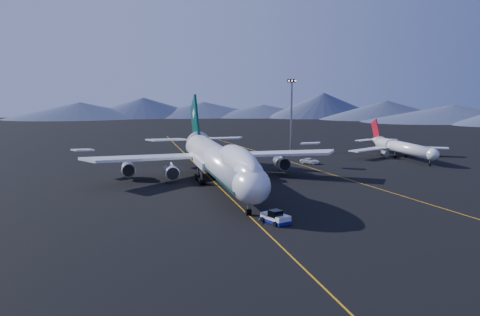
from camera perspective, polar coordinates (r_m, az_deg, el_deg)
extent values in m
plane|color=black|center=(117.99, -2.32, -3.01)|extent=(500.00, 500.00, 0.00)
cube|color=orange|center=(117.99, -2.32, -3.00)|extent=(0.25, 220.00, 0.01)
cube|color=orange|center=(136.19, 9.31, -1.59)|extent=(28.08, 198.09, 0.01)
cone|color=#454E6A|center=(345.84, -16.69, 5.07)|extent=(100.00, 100.00, 12.00)
cone|color=#454E6A|center=(351.08, -3.89, 5.44)|extent=(100.00, 100.00, 12.00)
cone|color=#454E6A|center=(347.84, 8.90, 5.33)|extent=(100.00, 100.00, 12.00)
cone|color=#454E6A|center=(336.24, 21.81, 4.75)|extent=(100.00, 100.00, 12.00)
cylinder|color=silver|center=(117.03, -2.34, -0.32)|extent=(6.50, 56.00, 6.50)
ellipsoid|color=silver|center=(90.13, 1.15, -2.89)|extent=(6.50, 10.40, 6.50)
ellipsoid|color=silver|center=(98.78, -0.25, -0.43)|extent=(5.13, 25.16, 5.85)
cube|color=black|center=(88.01, 1.49, -2.36)|extent=(3.60, 1.61, 1.29)
cone|color=silver|center=(149.16, -4.83, 1.82)|extent=(6.50, 12.00, 6.50)
cube|color=#03392E|center=(118.14, -2.43, -0.68)|extent=(6.24, 60.00, 1.10)
cube|color=silver|center=(122.53, -2.84, -0.45)|extent=(7.50, 13.00, 1.60)
cube|color=silver|center=(126.52, -9.82, 0.03)|extent=(30.62, 23.28, 2.83)
cube|color=silver|center=(131.60, 2.88, 0.46)|extent=(30.62, 23.28, 2.83)
cylinder|color=slate|center=(123.44, -7.35, -1.43)|extent=(2.90, 5.50, 2.90)
cylinder|color=slate|center=(129.21, -11.86, -1.11)|extent=(2.90, 5.50, 2.90)
cylinder|color=slate|center=(126.87, 1.21, -1.11)|extent=(2.90, 5.50, 2.90)
cylinder|color=slate|center=(135.69, 4.39, -0.52)|extent=(2.90, 5.50, 2.90)
cube|color=#03392E|center=(147.70, -4.79, 3.71)|extent=(0.55, 14.11, 15.94)
cube|color=silver|center=(149.65, -7.76, 1.95)|extent=(12.39, 9.47, 0.98)
cube|color=silver|center=(151.90, -2.12, 2.11)|extent=(12.39, 9.47, 0.98)
cylinder|color=black|center=(92.65, 0.91, -5.78)|extent=(0.90, 1.10, 1.10)
cube|color=silver|center=(87.75, 3.81, -6.38)|extent=(4.11, 5.62, 1.26)
cube|color=navy|center=(87.87, 3.81, -6.68)|extent=(4.30, 5.87, 0.57)
cube|color=black|center=(87.52, 3.82, -5.80)|extent=(2.36, 2.36, 1.03)
cylinder|color=silver|center=(166.04, 17.06, 1.05)|extent=(3.44, 29.01, 3.44)
ellipsoid|color=silver|center=(153.86, 19.81, 0.38)|extent=(3.44, 4.82, 3.44)
cone|color=silver|center=(180.91, 14.30, 1.83)|extent=(3.44, 6.35, 3.44)
cube|color=silver|center=(165.69, 13.56, 0.91)|extent=(15.22, 10.28, 0.32)
cube|color=silver|center=(174.69, 18.86, 1.07)|extent=(15.22, 10.28, 0.32)
cylinder|color=slate|center=(165.75, 15.16, 0.48)|extent=(1.72, 3.17, 1.72)
cylinder|color=slate|center=(170.76, 18.09, 0.58)|extent=(1.72, 3.17, 1.72)
cube|color=maroon|center=(180.98, 14.27, 2.93)|extent=(0.32, 6.18, 7.30)
imported|color=white|center=(150.78, 7.49, -0.31)|extent=(5.59, 5.72, 1.52)
cylinder|color=black|center=(177.41, 5.44, 0.81)|extent=(2.19, 2.19, 0.36)
cylinder|color=slate|center=(176.32, 5.49, 4.42)|extent=(0.64, 0.64, 22.76)
cube|color=black|center=(175.94, 5.54, 8.21)|extent=(2.91, 0.73, 1.09)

